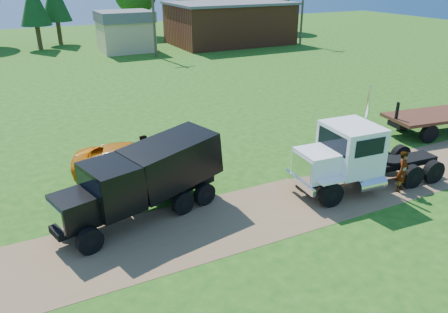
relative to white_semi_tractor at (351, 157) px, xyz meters
name	(u,v)px	position (x,y,z in m)	size (l,w,h in m)	color
ground	(285,205)	(-3.46, -0.04, -1.56)	(140.00, 140.00, 0.00)	#1C4E11
dirt_track	(285,205)	(-3.46, -0.04, -1.55)	(120.00, 4.20, 0.01)	brown
white_semi_tractor	(351,157)	(0.00, 0.00, 0.00)	(7.64, 2.97, 4.55)	black
black_dump_truck	(145,177)	(-8.88, 1.92, 0.13)	(7.22, 3.82, 3.06)	black
orange_pickup	(131,160)	(-8.41, 5.90, -0.80)	(2.52, 5.47, 1.52)	orange
spectator_a	(403,172)	(1.94, -1.25, -0.60)	(0.70, 0.46, 1.92)	#999999
spectator_b	(144,154)	(-7.79, 5.85, -0.59)	(0.94, 0.73, 1.93)	#999999
brick_building	(229,23)	(14.54, 39.96, 1.10)	(15.40, 10.40, 5.30)	brown
tan_shed	(125,31)	(0.54, 39.96, 0.87)	(6.20, 5.40, 4.70)	tan
utility_poles	(153,14)	(2.54, 34.96, 3.16)	(42.20, 0.28, 9.00)	#463828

